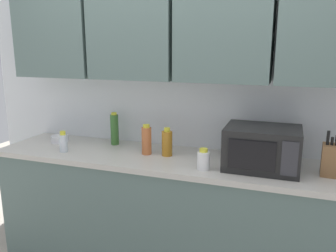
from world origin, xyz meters
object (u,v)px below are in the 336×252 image
(knife_block, at_px, (330,160))
(bottle_green_oil, at_px, (115,129))
(bowl_ceramic_small, at_px, (60,139))
(microwave, at_px, (262,148))
(bottle_amber_vinegar, at_px, (167,143))
(bottle_white_jar, at_px, (203,160))
(bottle_spice_jar, at_px, (147,140))
(bottle_clear_tall, at_px, (63,142))

(knife_block, height_order, bottle_green_oil, knife_block)
(knife_block, distance_m, bowl_ceramic_small, 2.07)
(microwave, xyz_separation_m, bowl_ceramic_small, (-1.66, 0.09, -0.11))
(bottle_amber_vinegar, height_order, bottle_white_jar, bottle_amber_vinegar)
(bottle_spice_jar, relative_size, bottle_green_oil, 0.85)
(bottle_spice_jar, bearing_deg, bottle_green_oil, 155.98)
(bottle_green_oil, bearing_deg, bowl_ceramic_small, -167.65)
(bottle_amber_vinegar, relative_size, bottle_white_jar, 1.48)
(bottle_amber_vinegar, bearing_deg, bottle_white_jar, -31.68)
(bottle_amber_vinegar, relative_size, bowl_ceramic_small, 1.50)
(bottle_clear_tall, distance_m, bottle_green_oil, 0.42)
(bottle_amber_vinegar, bearing_deg, bowl_ceramic_small, 177.77)
(bottle_green_oil, relative_size, bottle_white_jar, 1.87)
(bottle_spice_jar, bearing_deg, microwave, -2.20)
(bottle_amber_vinegar, bearing_deg, knife_block, -2.17)
(knife_block, bearing_deg, bowl_ceramic_small, 177.80)
(bottle_green_oil, bearing_deg, bottle_spice_jar, -24.02)
(bottle_white_jar, distance_m, bowl_ceramic_small, 1.32)
(bottle_spice_jar, bearing_deg, knife_block, -1.16)
(microwave, relative_size, bowl_ceramic_small, 3.39)
(bottle_white_jar, relative_size, bowl_ceramic_small, 1.01)
(bottle_clear_tall, bearing_deg, bowl_ceramic_small, 132.25)
(bottle_white_jar, bearing_deg, bottle_green_oil, 157.74)
(bottle_clear_tall, xyz_separation_m, bottle_green_oil, (0.27, 0.31, 0.05))
(microwave, xyz_separation_m, bottle_amber_vinegar, (-0.68, 0.05, -0.04))
(bottle_green_oil, bearing_deg, bottle_white_jar, -22.26)
(bottle_white_jar, bearing_deg, knife_block, 11.67)
(bottle_clear_tall, bearing_deg, bottle_green_oil, 48.91)
(knife_block, distance_m, bottle_clear_tall, 1.88)
(bottle_clear_tall, bearing_deg, bottle_white_jar, -1.33)
(microwave, height_order, knife_block, knife_block)
(knife_block, bearing_deg, bottle_amber_vinegar, 177.83)
(bottle_clear_tall, bearing_deg, knife_block, 4.06)
(microwave, distance_m, bottle_clear_tall, 1.47)
(bottle_spice_jar, xyz_separation_m, bottle_white_jar, (0.48, -0.18, -0.04))
(microwave, xyz_separation_m, bottle_clear_tall, (-1.46, -0.13, -0.07))
(microwave, distance_m, bottle_spice_jar, 0.84)
(microwave, xyz_separation_m, knife_block, (0.41, 0.01, -0.04))
(bottle_spice_jar, xyz_separation_m, bowl_ceramic_small, (-0.82, 0.05, -0.08))
(bottle_amber_vinegar, distance_m, bottle_green_oil, 0.53)
(knife_block, height_order, bowl_ceramic_small, knife_block)
(microwave, xyz_separation_m, bottle_white_jar, (-0.36, -0.15, -0.07))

